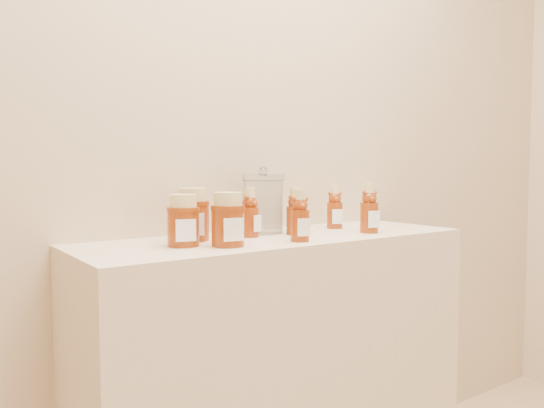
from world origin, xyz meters
TOP-DOWN VIEW (x-y plane):
  - wall_back at (0.00, 1.75)m, footprint 3.50×0.02m
  - display_table at (0.00, 1.55)m, footprint 1.20×0.40m
  - bear_bottle_back_left at (-0.08, 1.59)m, footprint 0.07×0.07m
  - bear_bottle_back_mid at (0.07, 1.56)m, footprint 0.06×0.06m
  - bear_bottle_back_right at (0.28, 1.61)m, footprint 0.07×0.07m
  - bear_bottle_front_left at (-0.02, 1.43)m, footprint 0.07×0.07m
  - bear_bottle_front_right at (0.28, 1.46)m, footprint 0.07×0.07m
  - honey_jar_left at (-0.32, 1.53)m, footprint 0.11×0.11m
  - honey_jar_back at (-0.25, 1.62)m, footprint 0.12×0.12m
  - honey_jar_front at (-0.23, 1.47)m, footprint 0.10×0.10m
  - glass_canister at (0.01, 1.64)m, footprint 0.13×0.13m

SIDE VIEW (x-z plane):
  - display_table at x=0.00m, z-range 0.00..0.90m
  - honey_jar_left at x=-0.32m, z-range 0.90..1.03m
  - honey_jar_front at x=-0.23m, z-range 0.90..1.04m
  - honey_jar_back at x=-0.25m, z-range 0.90..1.05m
  - bear_bottle_back_mid at x=0.07m, z-range 0.90..1.06m
  - bear_bottle_front_left at x=-0.02m, z-range 0.90..1.06m
  - bear_bottle_back_right at x=0.28m, z-range 0.90..1.06m
  - bear_bottle_back_left at x=-0.08m, z-range 0.90..1.06m
  - bear_bottle_front_right at x=0.28m, z-range 0.90..1.08m
  - glass_canister at x=0.01m, z-range 0.90..1.10m
  - wall_back at x=0.00m, z-range 0.00..2.70m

